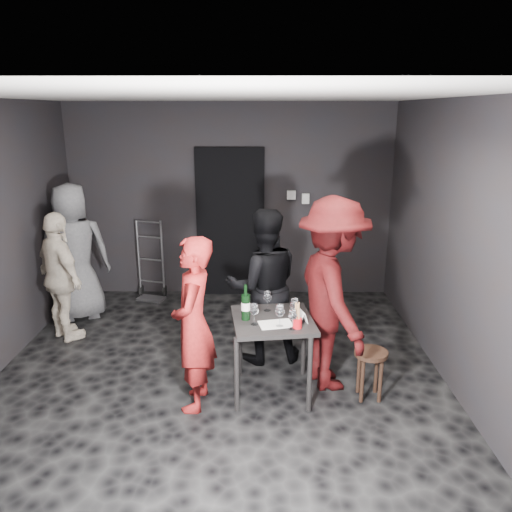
{
  "coord_description": "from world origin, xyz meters",
  "views": [
    {
      "loc": [
        0.41,
        -4.43,
        2.58
      ],
      "look_at": [
        0.38,
        0.25,
        1.21
      ],
      "focal_mm": 35.0,
      "sensor_mm": 36.0,
      "label": 1
    }
  ],
  "objects_px": {
    "stool": "(370,362)",
    "wine_bottle": "(246,306)",
    "bystander_cream": "(61,277)",
    "woman_black": "(263,279)",
    "server_red": "(193,320)",
    "tasting_table": "(273,328)",
    "hand_truck": "(152,284)",
    "man_maroon": "(333,273)",
    "breadstick_cup": "(297,316)",
    "bystander_grey": "(73,241)"
  },
  "relations": [
    {
      "from": "wine_bottle",
      "to": "bystander_cream",
      "type": "bearing_deg",
      "value": 151.51
    },
    {
      "from": "hand_truck",
      "to": "server_red",
      "type": "bearing_deg",
      "value": -53.75
    },
    {
      "from": "server_red",
      "to": "bystander_cream",
      "type": "height_order",
      "value": "server_red"
    },
    {
      "from": "man_maroon",
      "to": "breadstick_cup",
      "type": "bearing_deg",
      "value": 123.29
    },
    {
      "from": "bystander_cream",
      "to": "woman_black",
      "type": "bearing_deg",
      "value": -147.84
    },
    {
      "from": "tasting_table",
      "to": "bystander_cream",
      "type": "bearing_deg",
      "value": 154.44
    },
    {
      "from": "bystander_cream",
      "to": "server_red",
      "type": "bearing_deg",
      "value": -174.98
    },
    {
      "from": "stool",
      "to": "man_maroon",
      "type": "xyz_separation_m",
      "value": [
        -0.34,
        0.26,
        0.78
      ]
    },
    {
      "from": "wine_bottle",
      "to": "woman_black",
      "type": "bearing_deg",
      "value": 76.38
    },
    {
      "from": "wine_bottle",
      "to": "breadstick_cup",
      "type": "relative_size",
      "value": 1.32
    },
    {
      "from": "man_maroon",
      "to": "wine_bottle",
      "type": "distance_m",
      "value": 0.87
    },
    {
      "from": "tasting_table",
      "to": "breadstick_cup",
      "type": "height_order",
      "value": "breadstick_cup"
    },
    {
      "from": "hand_truck",
      "to": "tasting_table",
      "type": "bearing_deg",
      "value": -39.56
    },
    {
      "from": "hand_truck",
      "to": "bystander_grey",
      "type": "bearing_deg",
      "value": -120.9
    },
    {
      "from": "bystander_grey",
      "to": "server_red",
      "type": "bearing_deg",
      "value": 110.27
    },
    {
      "from": "server_red",
      "to": "bystander_cream",
      "type": "bearing_deg",
      "value": -126.47
    },
    {
      "from": "woman_black",
      "to": "bystander_cream",
      "type": "distance_m",
      "value": 2.36
    },
    {
      "from": "hand_truck",
      "to": "wine_bottle",
      "type": "relative_size",
      "value": 3.37
    },
    {
      "from": "woman_black",
      "to": "wine_bottle",
      "type": "height_order",
      "value": "woman_black"
    },
    {
      "from": "tasting_table",
      "to": "woman_black",
      "type": "bearing_deg",
      "value": 96.84
    },
    {
      "from": "hand_truck",
      "to": "man_maroon",
      "type": "xyz_separation_m",
      "value": [
        2.22,
        -2.3,
        0.93
      ]
    },
    {
      "from": "tasting_table",
      "to": "man_maroon",
      "type": "height_order",
      "value": "man_maroon"
    },
    {
      "from": "tasting_table",
      "to": "man_maroon",
      "type": "bearing_deg",
      "value": 16.35
    },
    {
      "from": "hand_truck",
      "to": "woman_black",
      "type": "height_order",
      "value": "woman_black"
    },
    {
      "from": "hand_truck",
      "to": "server_red",
      "type": "distance_m",
      "value": 2.92
    },
    {
      "from": "stool",
      "to": "tasting_table",
      "type": "bearing_deg",
      "value": 174.02
    },
    {
      "from": "woman_black",
      "to": "breadstick_cup",
      "type": "xyz_separation_m",
      "value": [
        0.29,
        -0.87,
        -0.04
      ]
    },
    {
      "from": "tasting_table",
      "to": "breadstick_cup",
      "type": "bearing_deg",
      "value": -44.03
    },
    {
      "from": "hand_truck",
      "to": "woman_black",
      "type": "xyz_separation_m",
      "value": [
        1.58,
        -1.8,
        0.69
      ]
    },
    {
      "from": "hand_truck",
      "to": "tasting_table",
      "type": "relative_size",
      "value": 1.49
    },
    {
      "from": "server_red",
      "to": "hand_truck",
      "type": "bearing_deg",
      "value": -158.0
    },
    {
      "from": "man_maroon",
      "to": "bystander_grey",
      "type": "relative_size",
      "value": 1.12
    },
    {
      "from": "server_red",
      "to": "woman_black",
      "type": "bearing_deg",
      "value": 147.31
    },
    {
      "from": "stool",
      "to": "wine_bottle",
      "type": "relative_size",
      "value": 1.41
    },
    {
      "from": "tasting_table",
      "to": "bystander_cream",
      "type": "height_order",
      "value": "bystander_cream"
    },
    {
      "from": "hand_truck",
      "to": "tasting_table",
      "type": "height_order",
      "value": "hand_truck"
    },
    {
      "from": "server_red",
      "to": "breadstick_cup",
      "type": "xyz_separation_m",
      "value": [
        0.91,
        0.01,
        0.04
      ]
    },
    {
      "from": "stool",
      "to": "man_maroon",
      "type": "distance_m",
      "value": 0.88
    },
    {
      "from": "woman_black",
      "to": "tasting_table",
      "type": "bearing_deg",
      "value": 87.59
    },
    {
      "from": "stool",
      "to": "server_red",
      "type": "xyz_separation_m",
      "value": [
        -1.6,
        -0.12,
        0.46
      ]
    },
    {
      "from": "wine_bottle",
      "to": "tasting_table",
      "type": "bearing_deg",
      "value": 4.69
    },
    {
      "from": "bystander_cream",
      "to": "wine_bottle",
      "type": "xyz_separation_m",
      "value": [
        2.14,
        -1.16,
        0.12
      ]
    },
    {
      "from": "stool",
      "to": "woman_black",
      "type": "bearing_deg",
      "value": 142.15
    },
    {
      "from": "woman_black",
      "to": "bystander_cream",
      "type": "bearing_deg",
      "value": -20.88
    },
    {
      "from": "stool",
      "to": "bystander_cream",
      "type": "distance_m",
      "value": 3.53
    },
    {
      "from": "server_red",
      "to": "wine_bottle",
      "type": "relative_size",
      "value": 4.96
    },
    {
      "from": "server_red",
      "to": "man_maroon",
      "type": "xyz_separation_m",
      "value": [
        1.26,
        0.38,
        0.31
      ]
    },
    {
      "from": "tasting_table",
      "to": "bystander_grey",
      "type": "xyz_separation_m",
      "value": [
        -2.44,
        1.75,
        0.36
      ]
    },
    {
      "from": "hand_truck",
      "to": "server_red",
      "type": "xyz_separation_m",
      "value": [
        0.96,
        -2.68,
        0.62
      ]
    },
    {
      "from": "breadstick_cup",
      "to": "bystander_cream",
      "type": "bearing_deg",
      "value": 152.63
    }
  ]
}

